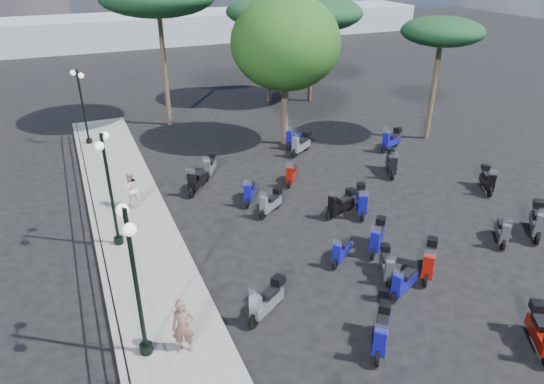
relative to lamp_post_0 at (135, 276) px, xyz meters
name	(u,v)px	position (x,y,z in m)	size (l,w,h in m)	color
ground	(336,248)	(7.22, 2.55, -2.62)	(120.00, 120.00, 0.00)	black
sidewalk	(139,243)	(0.72, 5.55, -2.55)	(3.00, 30.00, 0.15)	slate
railing	(99,234)	(-0.58, 5.35, -1.72)	(0.04, 26.04, 1.10)	black
lamp_post_0	(135,276)	(0.00, 0.00, 0.00)	(0.35, 1.28, 4.33)	black
lamp_post_1	(109,184)	(0.04, 5.72, -0.07)	(0.55, 1.21, 4.21)	black
lamp_post_2	(82,102)	(-0.09, 16.70, -0.18)	(0.62, 1.12, 4.01)	black
woman	(183,327)	(0.96, -0.34, -1.66)	(0.59, 0.39, 1.61)	brown
pedestrian_far	(130,189)	(0.93, 8.36, -1.66)	(0.79, 0.61, 1.62)	beige
scooter_2	(267,301)	(3.55, 0.25, -2.12)	(1.49, 1.05, 1.33)	black
scooter_3	(270,203)	(6.05, 5.83, -2.16)	(1.33, 1.00, 1.22)	black
scooter_4	(250,192)	(5.63, 7.10, -2.17)	(0.95, 1.48, 1.31)	black
scooter_5	(197,182)	(3.83, 8.92, -2.13)	(1.17, 1.50, 1.42)	black
scooter_7	(381,333)	(5.86, -2.17, -2.11)	(1.24, 1.41, 1.36)	black
scooter_8	(403,283)	(7.79, -0.56, -2.18)	(1.46, 0.86, 1.26)	black
scooter_9	(377,238)	(8.48, 1.88, -2.12)	(1.29, 1.32, 1.34)	black
scooter_10	(292,175)	(8.04, 8.05, -2.19)	(1.02, 1.31, 1.25)	black
scooter_11	(210,166)	(4.86, 10.35, -2.16)	(0.93, 1.38, 1.22)	black
scooter_12	(429,261)	(9.20, -0.04, -2.09)	(1.35, 1.37, 1.39)	black
scooter_13	(387,265)	(7.87, 0.43, -2.18)	(0.84, 1.36, 1.18)	black
scooter_14	(341,252)	(6.95, 1.75, -2.21)	(1.21, 0.99, 1.18)	black
scooter_15	(341,204)	(8.60, 4.59, -2.13)	(1.58, 0.75, 1.30)	black
scooter_16	(293,138)	(10.08, 12.19, -2.16)	(1.30, 1.20, 1.33)	black
scooter_18	(541,333)	(9.79, -3.87, -2.10)	(1.08, 1.55, 1.38)	black
scooter_19	(502,232)	(12.98, 0.51, -2.19)	(1.04, 1.29, 1.24)	black
scooter_20	(361,202)	(9.44, 4.40, -2.10)	(1.00, 1.60, 1.38)	black
scooter_21	(301,145)	(10.00, 11.05, -2.10)	(1.53, 1.10, 1.38)	black
scooter_24	(537,222)	(14.56, 0.37, -2.06)	(1.44, 1.46, 1.49)	black
scooter_25	(487,181)	(15.68, 3.94, -2.12)	(1.01, 1.48, 1.31)	black
scooter_26	(391,164)	(12.83, 7.09, -2.09)	(1.05, 1.61, 1.41)	black
scooter_27	(391,140)	(14.69, 9.71, -2.09)	(1.65, 0.97, 1.41)	black
broadleaf_tree	(286,43)	(9.85, 12.78, 2.77)	(5.61, 5.61, 7.79)	#38281E
pine_0	(269,12)	(12.30, 20.71, 3.33)	(5.65, 5.65, 6.96)	#38281E
pine_1	(312,13)	(14.92, 19.66, 3.25)	(6.60, 6.60, 7.04)	#38281E
pine_3	(442,32)	(17.61, 10.35, 3.18)	(4.25, 4.25, 6.59)	#38281E
distant_hills	(133,30)	(7.22, 47.55, -1.12)	(70.00, 8.00, 3.00)	gray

